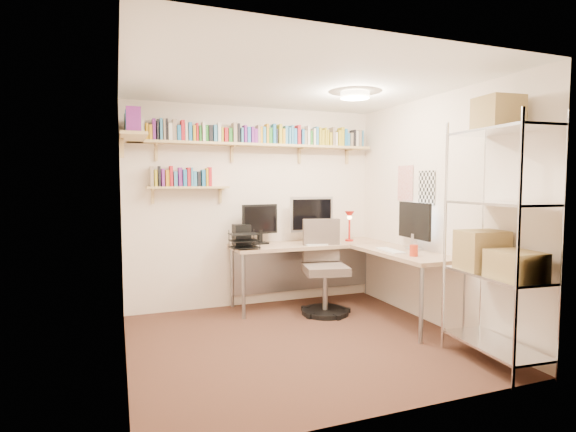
% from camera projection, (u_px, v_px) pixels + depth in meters
% --- Properties ---
extents(ground, '(3.20, 3.20, 0.00)m').
position_uv_depth(ground, '(300.00, 341.00, 4.40)').
color(ground, '#42271C').
rests_on(ground, ground).
extents(room_shell, '(3.24, 3.04, 2.52)m').
position_uv_depth(room_shell, '(300.00, 183.00, 4.29)').
color(room_shell, beige).
rests_on(room_shell, ground).
extents(wall_shelves, '(3.12, 1.09, 0.80)m').
position_uv_depth(wall_shelves, '(226.00, 143.00, 5.32)').
color(wall_shelves, tan).
rests_on(wall_shelves, ground).
extents(corner_desk, '(2.12, 2.02, 1.37)m').
position_uv_depth(corner_desk, '(324.00, 246.00, 5.45)').
color(corner_desk, tan).
rests_on(corner_desk, ground).
extents(office_chair, '(0.60, 0.61, 1.11)m').
position_uv_depth(office_chair, '(324.00, 274.00, 5.36)').
color(office_chair, black).
rests_on(office_chair, ground).
extents(wire_rack, '(0.52, 0.94, 2.27)m').
position_uv_depth(wire_rack, '(496.00, 223.00, 3.80)').
color(wire_rack, silver).
rests_on(wire_rack, ground).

